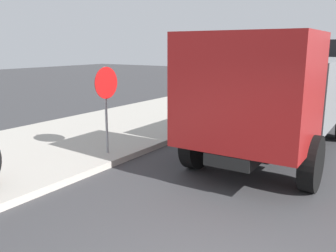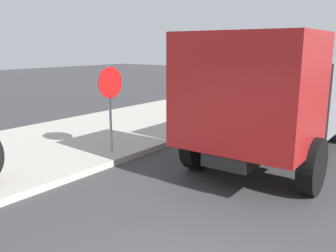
% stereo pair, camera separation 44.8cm
% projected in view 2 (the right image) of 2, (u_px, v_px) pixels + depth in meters
% --- Properties ---
extents(stop_sign, '(0.76, 0.08, 2.11)m').
position_uv_depth(stop_sign, '(110.00, 94.00, 8.66)').
color(stop_sign, gray).
rests_on(stop_sign, sidewalk_curb).
extents(dump_truck_gray, '(7.04, 2.90, 3.00)m').
position_uv_depth(dump_truck_gray, '(287.00, 93.00, 8.81)').
color(dump_truck_gray, slate).
rests_on(dump_truck_gray, ground).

